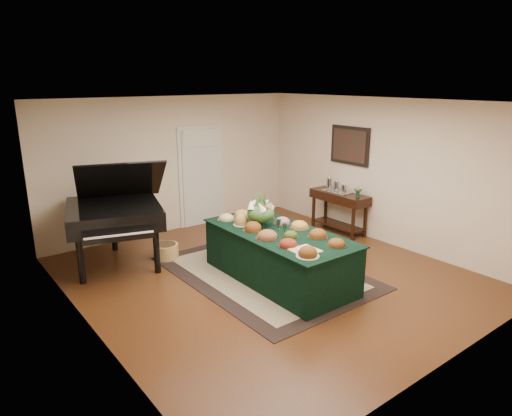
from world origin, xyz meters
TOP-DOWN VIEW (x-y plane):
  - ground at (0.00, 0.00)m, footprint 6.00×6.00m
  - area_rug at (0.03, 0.11)m, footprint 2.40×3.36m
  - kitchen_doorway at (0.60, 2.97)m, footprint 1.05×0.07m
  - buffet_table at (0.04, -0.22)m, footprint 1.20×2.51m
  - food_platters at (0.03, -0.12)m, footprint 1.02×2.29m
  - cutting_board at (-0.21, -1.04)m, footprint 0.35×0.35m
  - green_goblets at (0.06, -0.26)m, footprint 0.13×0.28m
  - floral_centerpiece at (0.00, 0.18)m, footprint 0.45×0.45m
  - grand_piano at (-1.69, 1.91)m, footprint 1.94×2.05m
  - wicker_basket at (-0.94, 1.63)m, footprint 0.42×0.42m
  - mahogany_sideboard at (2.50, 0.80)m, footprint 0.45×1.27m
  - tea_service at (2.50, 0.90)m, footprint 0.34×0.58m
  - pink_bouquet at (2.49, 0.34)m, footprint 0.17×0.17m
  - wall_painting at (2.72, 0.80)m, footprint 0.05×0.95m

SIDE VIEW (x-z plane):
  - ground at x=0.00m, z-range 0.00..0.00m
  - area_rug at x=0.03m, z-range 0.00..0.01m
  - wicker_basket at x=-0.94m, z-range 0.00..0.26m
  - buffet_table at x=0.04m, z-range 0.00..0.79m
  - mahogany_sideboard at x=2.50m, z-range 0.22..1.05m
  - cutting_board at x=-0.21m, z-range 0.77..0.87m
  - food_platters at x=0.03m, z-range 0.76..0.90m
  - green_goblets at x=0.06m, z-range 0.78..0.96m
  - grand_piano at x=-1.69m, z-range 0.01..1.79m
  - tea_service at x=2.50m, z-range 0.79..1.09m
  - pink_bouquet at x=2.49m, z-range 0.86..1.08m
  - kitchen_doorway at x=0.60m, z-range -0.03..2.07m
  - floral_centerpiece at x=0.00m, z-range 0.82..1.27m
  - wall_painting at x=2.72m, z-range 1.38..2.12m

